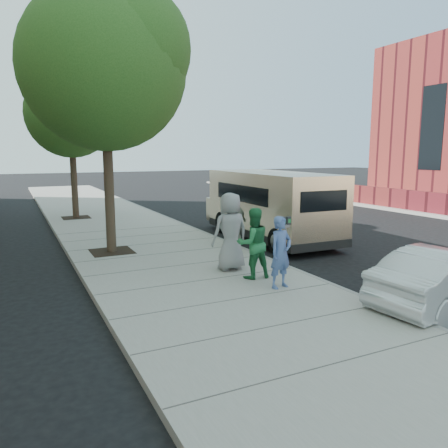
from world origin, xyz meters
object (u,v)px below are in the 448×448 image
(van, at_px, (269,204))
(person_officer, at_px, (281,252))
(person_green_shirt, at_px, (253,243))
(parking_meter, at_px, (285,231))
(person_striped_polo, at_px, (236,223))
(tree_far, at_px, (71,110))
(tree_near, at_px, (105,61))
(person_gray_shirt, at_px, (230,232))

(van, height_order, person_officer, van)
(person_green_shirt, bearing_deg, van, -121.81)
(parking_meter, height_order, van, van)
(parking_meter, relative_size, person_striped_polo, 0.82)
(tree_far, bearing_deg, parking_meter, -72.97)
(tree_near, xyz_separation_m, person_gray_shirt, (2.21, -3.34, -4.43))
(tree_near, distance_m, person_gray_shirt, 5.97)
(person_gray_shirt, bearing_deg, person_striped_polo, -123.42)
(tree_far, xyz_separation_m, parking_meter, (3.50, -11.44, -3.78))
(person_green_shirt, bearing_deg, tree_near, -56.87)
(tree_far, xyz_separation_m, person_green_shirt, (2.35, -11.83, -3.91))
(van, relative_size, person_green_shirt, 3.92)
(tree_far, xyz_separation_m, van, (5.50, -7.47, -3.62))
(tree_near, height_order, person_gray_shirt, tree_near)
(person_officer, bearing_deg, person_green_shirt, 88.22)
(person_green_shirt, height_order, person_striped_polo, person_green_shirt)
(tree_near, height_order, person_green_shirt, tree_near)
(person_officer, bearing_deg, van, 48.39)
(person_officer, height_order, person_green_shirt, person_green_shirt)
(tree_far, xyz_separation_m, person_striped_polo, (3.45, -8.89, -3.93))
(tree_near, relative_size, parking_meter, 5.70)
(person_green_shirt, relative_size, person_striped_polo, 1.03)
(tree_near, relative_size, person_green_shirt, 4.56)
(person_officer, relative_size, person_gray_shirt, 0.81)
(tree_far, height_order, person_gray_shirt, tree_far)
(tree_near, xyz_separation_m, person_officer, (2.51, -5.14, -4.61))
(tree_far, bearing_deg, person_green_shirt, -78.78)
(van, bearing_deg, person_striped_polo, -144.10)
(tree_near, distance_m, van, 6.98)
(person_green_shirt, relative_size, person_gray_shirt, 0.85)
(tree_near, xyz_separation_m, parking_meter, (3.50, -3.84, -4.44))
(parking_meter, xyz_separation_m, person_officer, (-0.99, -1.30, -0.17))
(parking_meter, bearing_deg, person_green_shirt, -162.91)
(parking_meter, bearing_deg, person_officer, -129.04)
(tree_far, bearing_deg, tree_near, -90.00)
(person_striped_polo, bearing_deg, van, -174.03)
(van, bearing_deg, parking_meter, -115.57)
(tree_far, distance_m, parking_meter, 12.55)
(person_striped_polo, bearing_deg, parking_meter, 62.37)
(tree_far, height_order, person_officer, tree_far)
(tree_far, xyz_separation_m, person_gray_shirt, (2.21, -10.94, -3.77))
(tree_far, relative_size, van, 1.00)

